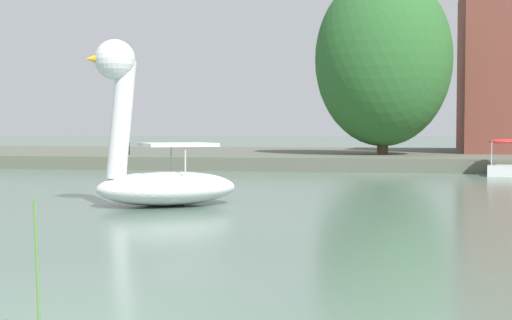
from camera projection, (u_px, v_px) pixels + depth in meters
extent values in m
cube|color=#5B6051|center=(325.00, 157.00, 38.45)|extent=(117.55, 19.43, 0.58)
ellipsoid|color=white|center=(167.00, 188.00, 15.94)|extent=(3.76, 3.29, 0.79)
cylinder|color=white|center=(121.00, 120.00, 15.51)|extent=(0.84, 0.74, 2.70)
sphere|color=white|center=(115.00, 60.00, 15.41)|extent=(1.24, 1.24, 0.90)
cone|color=yellow|center=(98.00, 59.00, 15.28)|extent=(0.73, 0.71, 0.50)
cube|color=white|center=(178.00, 145.00, 15.98)|extent=(2.12, 2.10, 0.08)
cylinder|color=silver|center=(171.00, 157.00, 16.63)|extent=(0.04, 0.04, 0.61)
cylinder|color=silver|center=(185.00, 159.00, 15.36)|extent=(0.04, 0.04, 0.61)
cube|color=white|center=(502.00, 171.00, 26.53)|extent=(1.36, 1.96, 0.39)
ellipsoid|color=red|center=(503.00, 141.00, 26.48)|extent=(1.14, 1.12, 0.20)
cylinder|color=#B7B7BF|center=(491.00, 153.00, 27.00)|extent=(0.04, 0.04, 0.93)
cylinder|color=#B7B7BF|center=(492.00, 154.00, 26.26)|extent=(0.04, 0.04, 0.93)
cylinder|color=#4C3823|center=(383.00, 113.00, 33.17)|extent=(0.53, 0.53, 3.99)
ellipsoid|color=#2D662D|center=(383.00, 59.00, 33.06)|extent=(8.17, 8.01, 8.34)
cube|color=black|center=(127.00, 145.00, 33.22)|extent=(0.21, 0.22, 0.94)
cube|color=beige|center=(127.00, 128.00, 33.18)|extent=(0.23, 0.25, 0.63)
sphere|color=tan|center=(127.00, 119.00, 33.16)|extent=(0.25, 0.25, 0.25)
cylinder|color=#568E38|center=(37.00, 279.00, 5.22)|extent=(0.07, 0.05, 1.19)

